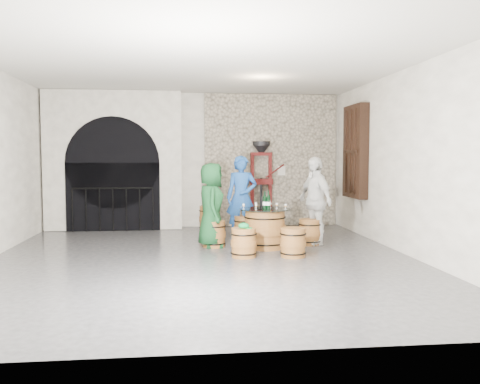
{
  "coord_description": "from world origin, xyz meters",
  "views": [
    {
      "loc": [
        -0.31,
        -8.25,
        1.69
      ],
      "look_at": [
        0.71,
        0.87,
        1.05
      ],
      "focal_mm": 38.0,
      "sensor_mm": 36.0,
      "label": 1
    }
  ],
  "objects": [
    {
      "name": "barrel_stool_near_left",
      "position": [
        0.69,
        0.14,
        0.24
      ],
      "size": [
        0.45,
        0.45,
        0.49
      ],
      "color": "olive",
      "rests_on": "ground"
    },
    {
      "name": "ceiling",
      "position": [
        0.0,
        0.0,
        3.2
      ],
      "size": [
        8.0,
        8.0,
        0.0
      ],
      "primitive_type": "plane",
      "rotation": [
        3.14,
        0.0,
        0.0
      ],
      "color": "beige",
      "rests_on": "wall_back"
    },
    {
      "name": "stone_facing_panel",
      "position": [
        1.8,
        3.94,
        1.6
      ],
      "size": [
        3.2,
        0.12,
        3.18
      ],
      "primitive_type": "cube",
      "color": "#B2A58E",
      "rests_on": "ground"
    },
    {
      "name": "tasting_glass_c",
      "position": [
        1.05,
        1.19,
        0.78
      ],
      "size": [
        0.05,
        0.05,
        0.1
      ],
      "primitive_type": null,
      "color": "#B77123",
      "rests_on": "barrel_table"
    },
    {
      "name": "person_blue",
      "position": [
        0.87,
        2.02,
        0.86
      ],
      "size": [
        0.67,
        0.49,
        1.71
      ],
      "primitive_type": "imported",
      "rotation": [
        0.0,
        0.0,
        -0.13
      ],
      "color": "#1A4994",
      "rests_on": "ground"
    },
    {
      "name": "wine_bottle_right",
      "position": [
        1.27,
        1.11,
        0.86
      ],
      "size": [
        0.08,
        0.08,
        0.32
      ],
      "color": "black",
      "rests_on": "barrel_table"
    },
    {
      "name": "wine_bottle_center",
      "position": [
        1.23,
        0.88,
        0.86
      ],
      "size": [
        0.08,
        0.08,
        0.32
      ],
      "color": "black",
      "rests_on": "barrel_table"
    },
    {
      "name": "tasting_glass_e",
      "position": [
        1.54,
        0.82,
        0.78
      ],
      "size": [
        0.05,
        0.05,
        0.1
      ],
      "primitive_type": null,
      "color": "#B77123",
      "rests_on": "barrel_table"
    },
    {
      "name": "corking_press",
      "position": [
        1.53,
        3.66,
        1.19
      ],
      "size": [
        0.85,
        0.48,
        2.05
      ],
      "rotation": [
        0.0,
        0.0,
        0.05
      ],
      "color": "#51100D",
      "rests_on": "ground"
    },
    {
      "name": "barrel_stool_far",
      "position": [
        0.91,
        1.87,
        0.24
      ],
      "size": [
        0.45,
        0.45,
        0.49
      ],
      "color": "olive",
      "rests_on": "ground"
    },
    {
      "name": "wine_bottle_left",
      "position": [
        1.17,
        0.91,
        0.86
      ],
      "size": [
        0.08,
        0.08,
        0.32
      ],
      "color": "black",
      "rests_on": "barrel_table"
    },
    {
      "name": "tasting_glass_a",
      "position": [
        1.0,
        0.87,
        0.78
      ],
      "size": [
        0.05,
        0.05,
        0.1
      ],
      "primitive_type": null,
      "color": "#B77123",
      "rests_on": "barrel_table"
    },
    {
      "name": "person_white",
      "position": [
        2.2,
        1.24,
        0.85
      ],
      "size": [
        0.71,
        1.07,
        1.69
      ],
      "primitive_type": "imported",
      "rotation": [
        0.0,
        0.0,
        -1.24
      ],
      "color": "silver",
      "rests_on": "ground"
    },
    {
      "name": "wall_front",
      "position": [
        0.0,
        -4.0,
        1.6
      ],
      "size": [
        8.0,
        0.0,
        8.0
      ],
      "primitive_type": "plane",
      "rotation": [
        -1.57,
        0.0,
        0.0
      ],
      "color": "silver",
      "rests_on": "ground"
    },
    {
      "name": "arched_opening",
      "position": [
        -1.9,
        3.74,
        1.58
      ],
      "size": [
        3.1,
        0.6,
        3.19
      ],
      "color": "silver",
      "rests_on": "ground"
    },
    {
      "name": "tasting_glass_f",
      "position": [
        0.78,
        0.94,
        0.78
      ],
      "size": [
        0.05,
        0.05,
        0.1
      ],
      "primitive_type": null,
      "color": "#B77123",
      "rests_on": "barrel_table"
    },
    {
      "name": "barrel_table",
      "position": [
        1.18,
        0.96,
        0.36
      ],
      "size": [
        0.95,
        0.95,
        0.73
      ],
      "color": "olive",
      "rests_on": "ground"
    },
    {
      "name": "side_barrel",
      "position": [
        0.25,
        3.24,
        0.29
      ],
      "size": [
        0.43,
        0.43,
        0.58
      ],
      "rotation": [
        0.0,
        0.0,
        0.02
      ],
      "color": "olive",
      "rests_on": "ground"
    },
    {
      "name": "control_box",
      "position": [
        2.05,
        3.86,
        1.35
      ],
      "size": [
        0.18,
        0.1,
        0.22
      ],
      "primitive_type": "cube",
      "color": "silver",
      "rests_on": "wall_back"
    },
    {
      "name": "barrel_stool_left",
      "position": [
        0.25,
        1.17,
        0.24
      ],
      "size": [
        0.45,
        0.45,
        0.49
      ],
      "color": "olive",
      "rests_on": "ground"
    },
    {
      "name": "ground",
      "position": [
        0.0,
        0.0,
        0.0
      ],
      "size": [
        8.0,
        8.0,
        0.0
      ],
      "primitive_type": "plane",
      "color": "#303033",
      "rests_on": "ground"
    },
    {
      "name": "person_green",
      "position": [
        0.21,
        1.18,
        0.79
      ],
      "size": [
        0.5,
        0.77,
        1.57
      ],
      "primitive_type": "imported",
      "rotation": [
        0.0,
        0.0,
        1.57
      ],
      "color": "#12401E",
      "rests_on": "ground"
    },
    {
      "name": "wall_right",
      "position": [
        3.5,
        0.0,
        1.6
      ],
      "size": [
        0.0,
        8.0,
        8.0
      ],
      "primitive_type": "plane",
      "rotation": [
        1.57,
        0.0,
        -1.57
      ],
      "color": "silver",
      "rests_on": "ground"
    },
    {
      "name": "tasting_glass_b",
      "position": [
        1.42,
        1.03,
        0.78
      ],
      "size": [
        0.05,
        0.05,
        0.1
      ],
      "primitive_type": null,
      "color": "#B77123",
      "rests_on": "barrel_table"
    },
    {
      "name": "shuttered_window",
      "position": [
        3.38,
        2.4,
        1.8
      ],
      "size": [
        0.23,
        1.1,
        2.0
      ],
      "color": "black",
      "rests_on": "wall_right"
    },
    {
      "name": "barrel_stool_near_right",
      "position": [
        1.52,
        0.07,
        0.24
      ],
      "size": [
        0.45,
        0.45,
        0.49
      ],
      "color": "olive",
      "rests_on": "ground"
    },
    {
      "name": "green_cap",
      "position": [
        0.69,
        0.14,
        0.53
      ],
      "size": [
        0.23,
        0.18,
        0.1
      ],
      "color": "#0B8136",
      "rests_on": "barrel_stool_near_left"
    },
    {
      "name": "wall_back",
      "position": [
        0.0,
        4.0,
        1.6
      ],
      "size": [
        8.0,
        0.0,
        8.0
      ],
      "primitive_type": "plane",
      "rotation": [
        1.57,
        0.0,
        0.0
      ],
      "color": "silver",
      "rests_on": "ground"
    },
    {
      "name": "tasting_glass_d",
      "position": [
        1.31,
        1.1,
        0.78
      ],
      "size": [
        0.05,
        0.05,
        0.1
      ],
      "primitive_type": null,
      "color": "#B77123",
      "rests_on": "barrel_table"
    },
    {
      "name": "barrel_stool_right",
      "position": [
        2.1,
        1.21,
        0.24
      ],
      "size": [
        0.45,
        0.45,
        0.49
      ],
      "color": "olive",
      "rests_on": "ground"
    }
  ]
}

